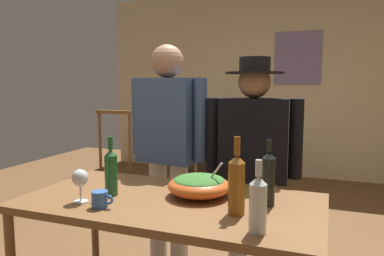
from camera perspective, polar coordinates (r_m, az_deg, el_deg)
The scene contains 15 objects.
back_wall at distance 5.76m, azimuth 12.74°, elevation 6.65°, with size 5.41×0.10×2.79m, color beige.
framed_picture at distance 5.67m, azimuth 16.09°, elevation 10.39°, with size 0.66×0.03×0.76m, color gray.
stair_railing at distance 4.97m, azimuth 2.57°, elevation -1.84°, with size 2.68×0.10×1.06m.
tv_console at distance 5.75m, azimuth 2.47°, elevation -4.78°, with size 0.90×0.40×0.48m, color #38281E.
flat_screen_tv at distance 5.64m, azimuth 2.40°, elevation 0.33°, with size 0.68×0.12×0.48m.
serving_table at distance 2.00m, azimuth -3.38°, elevation -12.94°, with size 1.57×0.80×0.79m.
salad_bowl at distance 2.01m, azimuth 1.10°, elevation -8.77°, with size 0.34×0.34×0.20m.
wine_glass at distance 1.99m, azimuth -16.98°, elevation -7.63°, with size 0.08×0.08×0.17m.
wine_bottle_amber at distance 1.74m, azimuth 6.94°, elevation -8.52°, with size 0.08×0.08×0.37m.
wine_bottle_clear at distance 1.55m, azimuth 10.20°, elevation -11.43°, with size 0.07×0.07×0.30m.
wine_bottle_green at distance 2.06m, azimuth -12.46°, elevation -6.61°, with size 0.07×0.07×0.32m.
wine_bottle_dark at distance 1.89m, azimuth 11.76°, elevation -7.58°, with size 0.07×0.07×0.33m.
mug_blue at distance 1.90m, azimuth -14.05°, elevation -10.69°, with size 0.12×0.08×0.08m.
person_standing_left at distance 2.64m, azimuth -3.76°, elevation -1.92°, with size 0.61×0.27×1.67m.
person_standing_right at distance 2.46m, azimuth 9.45°, elevation -4.19°, with size 0.62×0.38×1.57m.
Camera 1 is at (0.80, -2.46, 1.40)m, focal length 34.34 mm.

